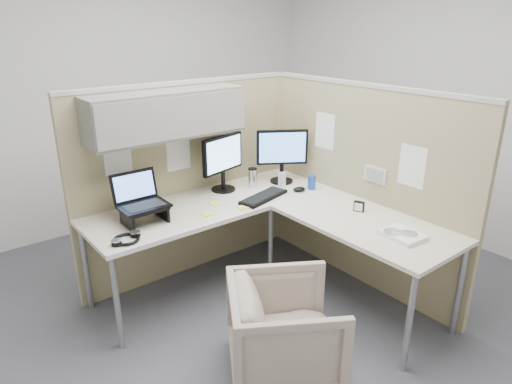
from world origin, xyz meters
TOP-DOWN VIEW (x-y plane):
  - ground at (0.00, 0.00)m, footprint 4.50×4.50m
  - partition_back at (-0.22, 0.83)m, footprint 2.00×0.36m
  - partition_right at (0.90, -0.07)m, footprint 0.07×2.03m
  - desk at (0.12, 0.13)m, footprint 2.00×1.98m
  - office_chair at (-0.34, -0.59)m, footprint 0.86×0.87m
  - monitor_left at (0.11, 0.71)m, footprint 0.44×0.20m
  - monitor_right at (0.63, 0.56)m, footprint 0.39×0.26m
  - laptop_station at (-0.69, 0.53)m, footprint 0.33×0.28m
  - keyboard at (0.25, 0.35)m, footprint 0.48×0.26m
  - mouse at (0.59, 0.29)m, footprint 0.13×0.11m
  - travel_mug at (0.36, 0.63)m, footprint 0.08×0.08m
  - soda_can_green at (0.71, 0.27)m, footprint 0.07×0.07m
  - soda_can_silver at (0.56, 0.47)m, footprint 0.07×0.07m
  - sticky_note_a at (-0.27, 0.35)m, footprint 0.08×0.08m
  - sticky_note_d at (-0.11, 0.50)m, footprint 0.09×0.09m
  - sticky_note_b at (0.01, 0.29)m, footprint 0.08×0.08m
  - headphones at (-0.92, 0.32)m, footprint 0.21×0.21m
  - paper_stack at (0.53, -0.76)m, footprint 0.23×0.28m
  - desk_clock at (0.65, -0.30)m, footprint 0.06×0.08m

SIDE VIEW (x-z plane):
  - ground at x=0.00m, z-range 0.00..0.00m
  - office_chair at x=-0.34m, z-range 0.00..0.67m
  - desk at x=0.12m, z-range 0.32..1.05m
  - sticky_note_a at x=-0.27m, z-range 0.73..0.74m
  - sticky_note_d at x=-0.11m, z-range 0.73..0.74m
  - sticky_note_b at x=0.01m, z-range 0.73..0.74m
  - keyboard at x=0.25m, z-range 0.73..0.75m
  - headphones at x=-0.92m, z-range 0.73..0.76m
  - paper_stack at x=0.53m, z-range 0.73..0.76m
  - mouse at x=0.59m, z-range 0.73..0.77m
  - desk_clock at x=0.65m, z-range 0.73..0.81m
  - soda_can_green at x=0.71m, z-range 0.73..0.85m
  - soda_can_silver at x=0.56m, z-range 0.73..0.85m
  - travel_mug at x=0.36m, z-range 0.73..0.89m
  - partition_right at x=0.90m, z-range 0.00..1.63m
  - laptop_station at x=-0.69m, z-range 0.69..1.03m
  - monitor_left at x=0.11m, z-range 0.77..1.24m
  - monitor_right at x=0.63m, z-range 0.77..1.24m
  - partition_back at x=-0.22m, z-range 0.28..1.91m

